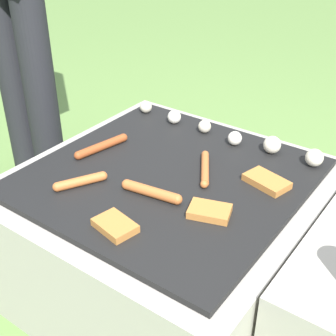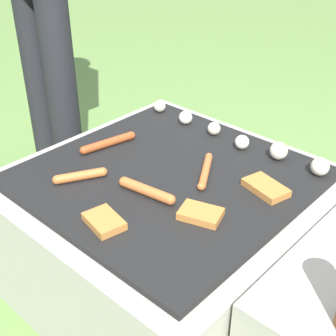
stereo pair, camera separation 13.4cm
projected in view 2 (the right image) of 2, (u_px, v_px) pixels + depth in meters
ground_plane at (168, 282)px, 1.58m from camera, size 14.00×14.00×0.00m
grill at (168, 233)px, 1.47m from camera, size 0.84×0.84×0.43m
sausage_front_center at (80, 176)px, 1.32m from camera, size 0.09×0.14×0.03m
sausage_back_center at (147, 190)px, 1.26m from camera, size 0.18×0.05×0.03m
sausage_back_left at (108, 143)px, 1.49m from camera, size 0.06×0.20×0.03m
sausage_mid_right at (206, 171)px, 1.35m from camera, size 0.11×0.16×0.02m
bread_slice_left at (266, 188)px, 1.28m from camera, size 0.14×0.10×0.02m
bread_slice_center at (201, 214)px, 1.17m from camera, size 0.12×0.10×0.02m
bread_slice_right at (104, 221)px, 1.15m from camera, size 0.12×0.09×0.02m
mushroom_row at (241, 138)px, 1.49m from camera, size 0.69×0.07×0.06m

